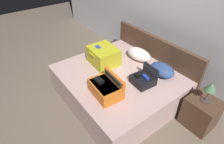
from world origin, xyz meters
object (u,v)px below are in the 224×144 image
object	(u,v)px
pillow_near_headboard	(162,70)
nightstand	(200,113)
pillow_center_head	(139,54)
table_lamp	(211,88)
hard_case_large	(103,56)
bed	(118,86)
hard_case_medium	(106,88)
hard_case_small	(143,79)

from	to	relation	value
pillow_near_headboard	nightstand	size ratio (longest dim) A/B	0.89
pillow_center_head	table_lamp	xyz separation A→B (m)	(1.38, -0.00, 0.14)
hard_case_large	table_lamp	size ratio (longest dim) A/B	1.57
pillow_center_head	hard_case_large	bearing A→B (deg)	-115.38
nightstand	table_lamp	world-z (taller)	table_lamp
bed	pillow_near_headboard	bearing A→B (deg)	51.97
pillow_near_headboard	table_lamp	world-z (taller)	table_lamp
nightstand	hard_case_medium	bearing A→B (deg)	-132.77
hard_case_medium	bed	bearing A→B (deg)	125.87
hard_case_medium	nightstand	distance (m)	1.48
nightstand	table_lamp	size ratio (longest dim) A/B	1.49
bed	hard_case_large	distance (m)	0.59
bed	hard_case_small	size ratio (longest dim) A/B	5.61
bed	hard_case_small	xyz separation A→B (m)	(0.43, 0.17, 0.34)
hard_case_small	pillow_center_head	bearing A→B (deg)	147.30
hard_case_medium	nightstand	xyz separation A→B (m)	(0.97, 1.05, -0.38)
hard_case_large	pillow_center_head	size ratio (longest dim) A/B	1.03
bed	nightstand	world-z (taller)	bed
hard_case_medium	table_lamp	xyz separation A→B (m)	(0.97, 1.05, 0.13)
hard_case_small	nightstand	distance (m)	0.99
hard_case_large	nightstand	xyz separation A→B (m)	(1.66, 0.60, -0.42)
hard_case_large	pillow_near_headboard	xyz separation A→B (m)	(0.87, 0.58, -0.06)
hard_case_large	pillow_near_headboard	size ratio (longest dim) A/B	1.19
hard_case_small	nightstand	world-z (taller)	hard_case_small
table_lamp	nightstand	bearing A→B (deg)	0.00
hard_case_small	pillow_center_head	world-z (taller)	hard_case_small
nightstand	hard_case_small	bearing A→B (deg)	-152.00
hard_case_large	table_lamp	xyz separation A→B (m)	(1.66, 0.60, 0.08)
pillow_near_headboard	bed	bearing A→B (deg)	-128.03
hard_case_medium	pillow_near_headboard	distance (m)	1.04
bed	pillow_center_head	distance (m)	0.72
pillow_near_headboard	hard_case_small	bearing A→B (deg)	-93.44
pillow_center_head	nightstand	distance (m)	1.43
table_lamp	pillow_near_headboard	bearing A→B (deg)	-178.33
hard_case_large	pillow_near_headboard	distance (m)	1.05
hard_case_medium	nightstand	world-z (taller)	hard_case_medium
hard_case_large	hard_case_small	bearing A→B (deg)	14.17
hard_case_large	hard_case_small	world-z (taller)	hard_case_large
nightstand	table_lamp	distance (m)	0.50
bed	pillow_center_head	world-z (taller)	pillow_center_head
nightstand	bed	bearing A→B (deg)	-154.24
hard_case_large	pillow_near_headboard	bearing A→B (deg)	36.55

